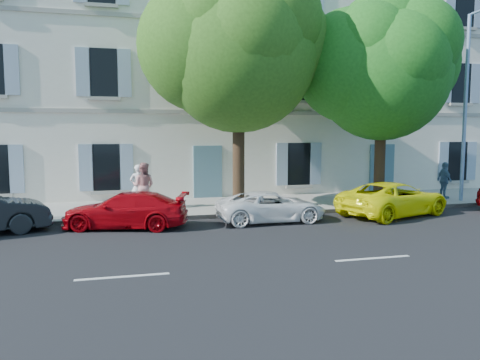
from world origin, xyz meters
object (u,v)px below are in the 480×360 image
object	(u,v)px
car_white_coupe	(271,207)
pedestrian_b	(143,186)
tree_left	(238,55)
tree_right	(382,74)
pedestrian_a	(138,186)
car_yellow_supercar	(394,199)
pedestrian_c	(444,180)
car_red_coupe	(125,210)
street_lamp	(468,96)

from	to	relation	value
car_white_coupe	pedestrian_b	world-z (taller)	pedestrian_b
pedestrian_b	tree_left	bearing A→B (deg)	-171.32
tree_right	pedestrian_a	size ratio (longest dim) A/B	4.79
car_yellow_supercar	tree_right	xyz separation A→B (m)	(0.36, 1.66, 4.78)
tree_right	pedestrian_b	size ratio (longest dim) A/B	4.55
pedestrian_b	pedestrian_c	size ratio (longest dim) A/B	1.11
pedestrian_a	pedestrian_c	size ratio (longest dim) A/B	1.05
tree_left	pedestrian_a	world-z (taller)	tree_left
car_yellow_supercar	tree_left	bearing A→B (deg)	49.34
car_white_coupe	pedestrian_c	distance (m)	9.34
pedestrian_a	car_red_coupe	bearing A→B (deg)	75.15
car_white_coupe	pedestrian_a	bearing A→B (deg)	54.07
car_white_coupe	pedestrian_c	bearing A→B (deg)	-74.70
car_red_coupe	pedestrian_c	xyz separation A→B (m)	(13.88, 2.43, 0.38)
pedestrian_c	car_white_coupe	bearing A→B (deg)	110.16
car_yellow_supercar	pedestrian_b	xyz separation A→B (m)	(-9.00, 2.88, 0.42)
tree_right	pedestrian_b	xyz separation A→B (m)	(-9.37, 1.22, -4.36)
pedestrian_a	street_lamp	bearing A→B (deg)	169.06
pedestrian_b	car_white_coupe	bearing A→B (deg)	167.20
pedestrian_c	street_lamp	bearing A→B (deg)	-156.22
car_yellow_supercar	tree_left	distance (m)	7.91
tree_left	pedestrian_b	world-z (taller)	tree_left
car_white_coupe	pedestrian_c	world-z (taller)	pedestrian_c
car_red_coupe	pedestrian_b	xyz separation A→B (m)	(0.71, 2.74, 0.47)
pedestrian_c	pedestrian_b	bearing A→B (deg)	92.83
pedestrian_b	car_red_coupe	bearing A→B (deg)	97.04
tree_left	pedestrian_b	distance (m)	6.14
car_red_coupe	street_lamp	size ratio (longest dim) A/B	0.51
tree_right	pedestrian_c	size ratio (longest dim) A/B	5.04
street_lamp	pedestrian_b	distance (m)	14.00
car_white_coupe	street_lamp	distance (m)	10.28
tree_right	street_lamp	size ratio (longest dim) A/B	1.04
car_white_coupe	pedestrian_a	size ratio (longest dim) A/B	2.22
tree_right	pedestrian_c	xyz separation A→B (m)	(3.81, 0.91, -4.45)
pedestrian_a	pedestrian_b	xyz separation A→B (m)	(0.19, -0.24, 0.04)
car_white_coupe	street_lamp	bearing A→B (deg)	-80.31
tree_right	street_lamp	bearing A→B (deg)	0.59
car_white_coupe	tree_left	world-z (taller)	tree_left
car_red_coupe	street_lamp	xyz separation A→B (m)	(14.19, 1.56, 4.05)
tree_right	pedestrian_a	bearing A→B (deg)	171.33
pedestrian_c	tree_left	bearing A→B (deg)	97.18
car_yellow_supercar	pedestrian_a	distance (m)	9.72
tree_left	car_white_coupe	bearing A→B (deg)	-72.54
pedestrian_a	pedestrian_b	world-z (taller)	pedestrian_b
car_white_coupe	street_lamp	size ratio (longest dim) A/B	0.48
pedestrian_a	tree_left	bearing A→B (deg)	159.36
tree_right	pedestrian_c	distance (m)	5.93
street_lamp	car_red_coupe	bearing A→B (deg)	-173.74
car_yellow_supercar	street_lamp	bearing A→B (deg)	-89.01
car_white_coupe	car_yellow_supercar	size ratio (longest dim) A/B	0.84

